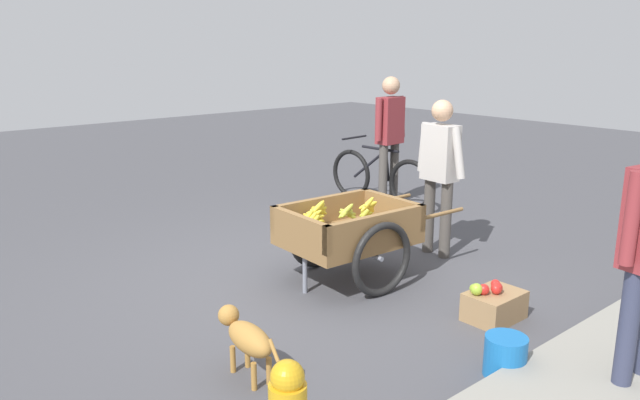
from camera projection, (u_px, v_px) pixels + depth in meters
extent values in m
plane|color=#47474C|center=(301.00, 283.00, 5.48)|extent=(24.00, 24.00, 0.00)
cube|color=olive|center=(348.00, 237.00, 5.45)|extent=(1.14, 0.86, 0.10)
cube|color=olive|center=(300.00, 229.00, 5.10)|extent=(0.10, 0.80, 0.24)
cube|color=olive|center=(391.00, 209.00, 5.72)|extent=(0.10, 0.80, 0.24)
cube|color=olive|center=(377.00, 229.00, 5.13)|extent=(1.10, 0.12, 0.24)
cube|color=olive|center=(322.00, 210.00, 5.70)|extent=(1.10, 0.12, 0.24)
torus|color=black|center=(382.00, 259.00, 5.13)|extent=(0.64, 0.10, 0.64)
torus|color=black|center=(318.00, 234.00, 5.81)|extent=(0.64, 0.10, 0.64)
cylinder|color=gray|center=(348.00, 246.00, 5.47)|extent=(0.09, 0.88, 0.04)
cylinder|color=olive|center=(442.00, 214.00, 5.64)|extent=(0.55, 0.07, 0.04)
cylinder|color=olive|center=(390.00, 199.00, 6.16)|extent=(0.55, 0.07, 0.04)
cylinder|color=gray|center=(305.00, 273.00, 5.23)|extent=(0.04, 0.04, 0.35)
ellipsoid|color=gold|center=(319.00, 211.00, 5.49)|extent=(0.18, 0.08, 0.13)
ellipsoid|color=gold|center=(319.00, 210.00, 5.48)|extent=(0.19, 0.07, 0.10)
ellipsoid|color=gold|center=(318.00, 209.00, 5.47)|extent=(0.18, 0.07, 0.05)
ellipsoid|color=gold|center=(318.00, 208.00, 5.45)|extent=(0.19, 0.06, 0.10)
ellipsoid|color=gold|center=(317.00, 207.00, 5.44)|extent=(0.18, 0.06, 0.15)
ellipsoid|color=gold|center=(311.00, 219.00, 5.31)|extent=(0.18, 0.09, 0.15)
ellipsoid|color=gold|center=(310.00, 218.00, 5.29)|extent=(0.19, 0.07, 0.08)
ellipsoid|color=gold|center=(309.00, 218.00, 5.28)|extent=(0.19, 0.10, 0.09)
ellipsoid|color=gold|center=(308.00, 217.00, 5.26)|extent=(0.18, 0.07, 0.14)
ellipsoid|color=gold|center=(315.00, 217.00, 5.46)|extent=(0.18, 0.08, 0.13)
ellipsoid|color=gold|center=(314.00, 217.00, 5.44)|extent=(0.19, 0.12, 0.05)
ellipsoid|color=gold|center=(312.00, 216.00, 5.42)|extent=(0.17, 0.05, 0.16)
ellipsoid|color=gold|center=(400.00, 222.00, 5.48)|extent=(0.18, 0.10, 0.13)
ellipsoid|color=gold|center=(399.00, 222.00, 5.46)|extent=(0.19, 0.11, 0.05)
ellipsoid|color=gold|center=(397.00, 221.00, 5.44)|extent=(0.18, 0.08, 0.13)
ellipsoid|color=gold|center=(370.00, 207.00, 5.61)|extent=(0.17, 0.08, 0.15)
ellipsoid|color=gold|center=(369.00, 207.00, 5.60)|extent=(0.19, 0.10, 0.10)
ellipsoid|color=gold|center=(368.00, 206.00, 5.59)|extent=(0.18, 0.06, 0.05)
ellipsoid|color=gold|center=(368.00, 205.00, 5.57)|extent=(0.19, 0.12, 0.09)
ellipsoid|color=gold|center=(367.00, 205.00, 5.56)|extent=(0.17, 0.07, 0.15)
ellipsoid|color=gold|center=(314.00, 222.00, 5.27)|extent=(0.18, 0.09, 0.14)
ellipsoid|color=gold|center=(313.00, 221.00, 5.26)|extent=(0.19, 0.07, 0.08)
ellipsoid|color=gold|center=(311.00, 221.00, 5.24)|extent=(0.19, 0.06, 0.09)
ellipsoid|color=gold|center=(311.00, 220.00, 5.22)|extent=(0.18, 0.08, 0.14)
ellipsoid|color=gold|center=(316.00, 217.00, 5.37)|extent=(0.18, 0.11, 0.14)
ellipsoid|color=gold|center=(315.00, 217.00, 5.35)|extent=(0.18, 0.11, 0.05)
ellipsoid|color=gold|center=(313.00, 216.00, 5.33)|extent=(0.18, 0.11, 0.13)
ellipsoid|color=gold|center=(347.00, 234.00, 5.14)|extent=(0.17, 0.09, 0.15)
ellipsoid|color=gold|center=(345.00, 233.00, 5.12)|extent=(0.19, 0.10, 0.05)
ellipsoid|color=gold|center=(344.00, 233.00, 5.10)|extent=(0.18, 0.06, 0.13)
ellipsoid|color=gold|center=(317.00, 223.00, 5.27)|extent=(0.17, 0.06, 0.15)
ellipsoid|color=gold|center=(315.00, 223.00, 5.24)|extent=(0.18, 0.06, 0.05)
ellipsoid|color=gold|center=(313.00, 222.00, 5.22)|extent=(0.18, 0.07, 0.14)
ellipsoid|color=gold|center=(338.00, 241.00, 5.06)|extent=(0.18, 0.10, 0.13)
ellipsoid|color=gold|center=(337.00, 240.00, 5.05)|extent=(0.19, 0.05, 0.08)
ellipsoid|color=gold|center=(336.00, 240.00, 5.03)|extent=(0.19, 0.09, 0.08)
ellipsoid|color=gold|center=(335.00, 239.00, 5.02)|extent=(0.17, 0.05, 0.14)
ellipsoid|color=gold|center=(317.00, 213.00, 5.54)|extent=(0.18, 0.05, 0.12)
ellipsoid|color=gold|center=(316.00, 212.00, 5.53)|extent=(0.18, 0.11, 0.05)
ellipsoid|color=gold|center=(314.00, 212.00, 5.51)|extent=(0.18, 0.05, 0.12)
ellipsoid|color=gold|center=(367.00, 215.00, 5.75)|extent=(0.18, 0.05, 0.12)
ellipsoid|color=gold|center=(366.00, 214.00, 5.74)|extent=(0.18, 0.06, 0.05)
ellipsoid|color=gold|center=(365.00, 213.00, 5.72)|extent=(0.18, 0.07, 0.13)
ellipsoid|color=gold|center=(348.00, 214.00, 5.35)|extent=(0.18, 0.11, 0.14)
ellipsoid|color=gold|center=(348.00, 213.00, 5.34)|extent=(0.19, 0.09, 0.10)
ellipsoid|color=gold|center=(347.00, 212.00, 5.33)|extent=(0.19, 0.10, 0.05)
ellipsoid|color=gold|center=(346.00, 212.00, 5.31)|extent=(0.19, 0.10, 0.11)
ellipsoid|color=gold|center=(346.00, 211.00, 5.30)|extent=(0.18, 0.08, 0.15)
cylinder|color=#4C4742|center=(446.00, 220.00, 6.05)|extent=(0.11, 0.11, 0.76)
cylinder|color=#4C4742|center=(429.00, 215.00, 6.22)|extent=(0.11, 0.11, 0.76)
cube|color=#B7B2AD|center=(440.00, 153.00, 5.97)|extent=(0.22, 0.35, 0.54)
sphere|color=tan|center=(442.00, 111.00, 5.88)|extent=(0.21, 0.21, 0.21)
cylinder|color=#B7B2AD|center=(458.00, 153.00, 5.80)|extent=(0.08, 0.17, 0.49)
cylinder|color=#B7B2AD|center=(424.00, 147.00, 6.14)|extent=(0.08, 0.12, 0.49)
torus|color=black|center=(351.00, 174.00, 8.41)|extent=(0.10, 0.66, 0.66)
torus|color=black|center=(410.00, 186.00, 7.72)|extent=(0.10, 0.66, 0.66)
cylinder|color=black|center=(380.00, 149.00, 7.97)|extent=(0.08, 0.60, 0.04)
cylinder|color=black|center=(387.00, 164.00, 7.93)|extent=(0.04, 0.11, 0.45)
cylinder|color=black|center=(369.00, 164.00, 8.15)|extent=(0.07, 0.53, 0.43)
ellipsoid|color=black|center=(389.00, 143.00, 7.85)|extent=(0.20, 0.08, 0.06)
cylinder|color=black|center=(354.00, 137.00, 8.25)|extent=(0.46, 0.06, 0.03)
cylinder|color=#4C4742|center=(383.00, 176.00, 7.87)|extent=(0.11, 0.11, 0.82)
cylinder|color=#4C4742|center=(394.00, 174.00, 8.02)|extent=(0.11, 0.11, 0.82)
cube|color=maroon|center=(390.00, 120.00, 7.77)|extent=(0.35, 0.22, 0.58)
sphere|color=tan|center=(391.00, 85.00, 7.66)|extent=(0.22, 0.22, 0.22)
cylinder|color=maroon|center=(379.00, 120.00, 7.61)|extent=(0.08, 0.09, 0.52)
cylinder|color=maroon|center=(401.00, 117.00, 7.91)|extent=(0.08, 0.12, 0.53)
ellipsoid|color=#AD7A38|center=(250.00, 339.00, 3.87)|extent=(0.21, 0.45, 0.18)
sphere|color=#AD7A38|center=(229.00, 315.00, 4.07)|extent=(0.14, 0.14, 0.14)
cylinder|color=#AD7A38|center=(274.00, 350.00, 3.64)|extent=(0.03, 0.11, 0.12)
cylinder|color=#AD7A38|center=(233.00, 359.00, 3.99)|extent=(0.04, 0.04, 0.18)
cylinder|color=#AD7A38|center=(248.00, 354.00, 4.05)|extent=(0.04, 0.04, 0.18)
cylinder|color=#AD7A38|center=(254.00, 376.00, 3.78)|extent=(0.04, 0.04, 0.18)
cylinder|color=#AD7A38|center=(269.00, 371.00, 3.84)|extent=(0.04, 0.04, 0.18)
sphere|color=gold|center=(287.00, 377.00, 2.82)|extent=(0.16, 0.16, 0.16)
cylinder|color=#1966B2|center=(505.00, 356.00, 3.94)|extent=(0.27, 0.27, 0.27)
cube|color=#99754C|center=(494.00, 306.00, 4.74)|extent=(0.44, 0.32, 0.22)
sphere|color=red|center=(496.00, 289.00, 4.67)|extent=(0.08, 0.08, 0.08)
sphere|color=red|center=(484.00, 289.00, 4.67)|extent=(0.08, 0.08, 0.08)
sphere|color=#99BF33|center=(477.00, 289.00, 4.66)|extent=(0.09, 0.09, 0.09)
sphere|color=#99BF33|center=(474.00, 288.00, 4.70)|extent=(0.07, 0.07, 0.07)
sphere|color=red|center=(495.00, 284.00, 4.79)|extent=(0.07, 0.07, 0.07)
sphere|color=red|center=(497.00, 288.00, 4.69)|extent=(0.09, 0.09, 0.09)
cylinder|color=#333851|center=(627.00, 337.00, 3.59)|extent=(0.11, 0.11, 0.82)
cylinder|color=maroon|center=(632.00, 219.00, 3.35)|extent=(0.08, 0.09, 0.52)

